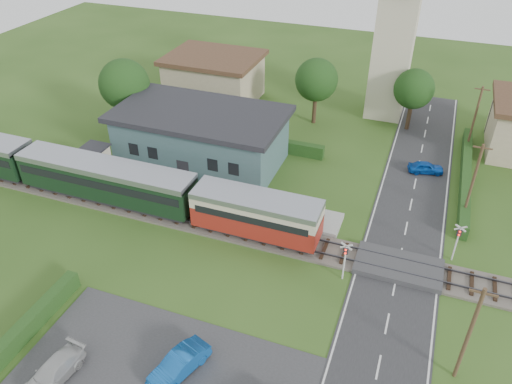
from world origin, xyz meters
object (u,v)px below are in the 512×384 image
(train, at_px, (75,173))
(car_park_silver, at_px, (53,372))
(pedestrian_far, at_px, (101,164))
(station_building, at_px, (201,136))
(equipment_hut, at_px, (96,159))
(church_tower, at_px, (397,25))
(crossing_signal_near, at_px, (345,256))
(car_park_blue, at_px, (179,364))
(house_west, at_px, (214,77))
(crossing_signal_far, at_px, (458,237))
(pedestrian_near, at_px, (255,201))
(car_on_road, at_px, (426,167))

(train, relative_size, car_park_silver, 10.47)
(pedestrian_far, bearing_deg, car_park_silver, -163.90)
(station_building, relative_size, car_park_silver, 3.88)
(equipment_hut, bearing_deg, church_tower, 44.75)
(church_tower, xyz_separation_m, crossing_signal_near, (1.40, -28.41, -8.08))
(car_park_blue, xyz_separation_m, pedestrian_far, (-16.82, 16.58, 0.52))
(train, xyz_separation_m, pedestrian_far, (0.20, 3.21, -0.92))
(pedestrian_far, bearing_deg, train, 164.66)
(car_park_silver, xyz_separation_m, pedestrian_far, (-10.35, 19.53, 0.58))
(train, relative_size, house_west, 4.00)
(station_building, xyz_separation_m, crossing_signal_far, (23.60, -6.60, -0.55))
(equipment_hut, height_order, church_tower, church_tower)
(church_tower, bearing_deg, car_park_blue, -98.35)
(car_park_blue, bearing_deg, train, 161.37)
(station_building, bearing_deg, crossing_signal_far, -15.63)
(station_building, distance_m, crossing_signal_near, 19.98)
(house_west, relative_size, car_park_blue, 2.70)
(equipment_hut, xyz_separation_m, church_tower, (23.00, 22.80, 8.48))
(church_tower, relative_size, pedestrian_far, 10.88)
(station_building, xyz_separation_m, pedestrian_far, (-7.60, -5.79, -1.43))
(pedestrian_near, xyz_separation_m, pedestrian_far, (-15.54, 0.70, -0.16))
(crossing_signal_far, bearing_deg, pedestrian_near, 179.56)
(pedestrian_near, bearing_deg, crossing_signal_far, -169.34)
(crossing_signal_near, distance_m, car_park_blue, 13.18)
(car_on_road, height_order, pedestrian_near, pedestrian_near)
(equipment_hut, height_order, car_park_silver, equipment_hut)
(crossing_signal_far, bearing_deg, crossing_signal_near, -146.31)
(crossing_signal_far, relative_size, car_park_blue, 0.82)
(equipment_hut, xyz_separation_m, pedestrian_far, (0.40, 0.01, -0.49))
(train, bearing_deg, car_park_silver, -57.14)
(car_park_blue, bearing_deg, station_building, 131.92)
(car_park_blue, distance_m, car_park_silver, 7.12)
(equipment_hut, xyz_separation_m, train, (0.20, -3.20, 0.43))
(equipment_hut, distance_m, pedestrian_near, 15.96)
(crossing_signal_near, bearing_deg, car_park_blue, -123.23)
(car_park_blue, distance_m, pedestrian_near, 15.94)
(equipment_hut, height_order, house_west, house_west)
(train, distance_m, crossing_signal_far, 31.49)
(crossing_signal_near, bearing_deg, house_west, 130.11)
(crossing_signal_far, bearing_deg, station_building, 164.37)
(church_tower, bearing_deg, pedestrian_far, -134.76)
(car_park_blue, xyz_separation_m, car_park_silver, (-6.48, -2.96, -0.06))
(house_west, bearing_deg, pedestrian_far, -97.49)
(train, bearing_deg, crossing_signal_near, -5.68)
(equipment_hut, height_order, train, train)
(church_tower, bearing_deg, car_park_silver, -106.15)
(car_on_road, bearing_deg, house_west, 56.90)
(church_tower, relative_size, crossing_signal_near, 5.37)
(car_on_road, distance_m, pedestrian_near, 17.38)
(station_building, bearing_deg, crossing_signal_near, -34.81)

